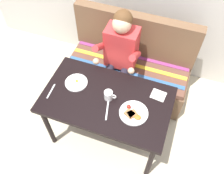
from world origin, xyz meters
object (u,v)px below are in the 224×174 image
(table, at_px, (107,103))
(couch, at_px, (129,68))
(person, at_px, (119,53))
(napkin, at_px, (158,95))
(plate_eggs, at_px, (76,83))
(fork, at_px, (51,91))
(knife, at_px, (107,110))
(plate_breakfast, at_px, (133,113))
(coffee_mug, at_px, (109,95))

(table, bearing_deg, couch, 90.00)
(person, relative_size, napkin, 9.18)
(plate_eggs, xyz_separation_m, napkin, (0.78, 0.13, -0.01))
(couch, relative_size, plate_eggs, 6.62)
(person, height_order, plate_eggs, person)
(person, bearing_deg, couch, 66.56)
(couch, bearing_deg, fork, -121.15)
(plate_eggs, height_order, fork, plate_eggs)
(plate_eggs, bearing_deg, person, 63.19)
(couch, distance_m, knife, 0.97)
(plate_breakfast, bearing_deg, plate_eggs, 167.06)
(person, bearing_deg, plate_eggs, -116.81)
(couch, relative_size, person, 1.19)
(table, xyz_separation_m, knife, (0.05, -0.12, 0.08))
(napkin, bearing_deg, plate_eggs, -170.60)
(table, height_order, person, person)
(napkin, xyz_separation_m, fork, (-0.97, -0.30, -0.00))
(table, xyz_separation_m, plate_breakfast, (0.28, -0.07, 0.10))
(couch, distance_m, fork, 1.09)
(table, bearing_deg, fork, -169.07)
(table, relative_size, plate_breakfast, 4.66)
(knife, bearing_deg, plate_breakfast, -2.82)
(table, height_order, plate_eggs, plate_eggs)
(person, distance_m, napkin, 0.65)
(table, xyz_separation_m, person, (-0.08, 0.59, 0.09))
(plate_breakfast, xyz_separation_m, plate_eggs, (-0.62, 0.14, -0.00))
(person, xyz_separation_m, coffee_mug, (0.09, -0.58, 0.04))
(plate_eggs, relative_size, napkin, 1.65)
(plate_breakfast, xyz_separation_m, napkin, (0.16, 0.27, -0.01))
(plate_breakfast, bearing_deg, coffee_mug, 162.01)
(person, xyz_separation_m, napkin, (0.52, -0.39, -0.01))
(couch, relative_size, napkin, 10.91)
(table, height_order, knife, knife)
(couch, bearing_deg, person, -113.44)
(coffee_mug, height_order, fork, coffee_mug)
(table, height_order, plate_breakfast, plate_breakfast)
(napkin, bearing_deg, couch, 128.08)
(table, xyz_separation_m, couch, (0.00, 0.76, -0.32))
(fork, bearing_deg, plate_eggs, 39.64)
(plate_eggs, height_order, knife, plate_eggs)
(person, distance_m, plate_eggs, 0.58)
(napkin, distance_m, fork, 1.01)
(plate_eggs, bearing_deg, knife, -25.75)
(couch, xyz_separation_m, knife, (0.05, -0.88, 0.40))
(table, distance_m, fork, 0.54)
(fork, bearing_deg, table, 7.78)
(plate_breakfast, height_order, knife, plate_breakfast)
(couch, xyz_separation_m, plate_eggs, (-0.34, -0.69, 0.41))
(plate_eggs, bearing_deg, coffee_mug, -9.10)
(couch, height_order, person, person)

